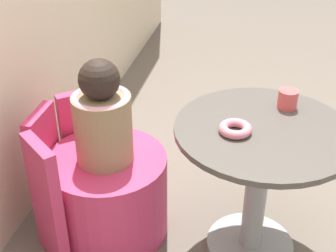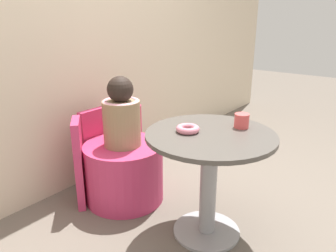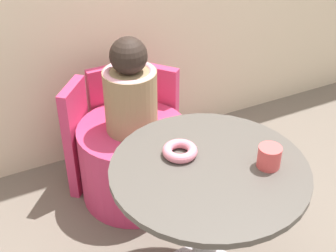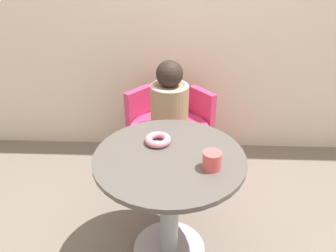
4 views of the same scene
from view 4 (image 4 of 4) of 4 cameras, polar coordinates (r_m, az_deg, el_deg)
ground_plane at (r=2.00m, az=2.49°, el=-20.26°), size 12.00×12.00×0.00m
round_table at (r=1.66m, az=0.23°, el=-10.27°), size 0.73×0.73×0.65m
tub_chair at (r=2.35m, az=0.23°, el=-4.69°), size 0.55×0.55×0.42m
booth_backrest at (r=2.50m, az=0.43°, el=0.13°), size 0.65×0.24×0.61m
child_figure at (r=2.15m, az=0.25°, el=4.64°), size 0.25×0.25×0.47m
donut at (r=1.64m, az=-1.77°, el=-2.40°), size 0.13×0.13×0.04m
cup at (r=1.46m, az=7.66°, el=-5.95°), size 0.08×0.08×0.08m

